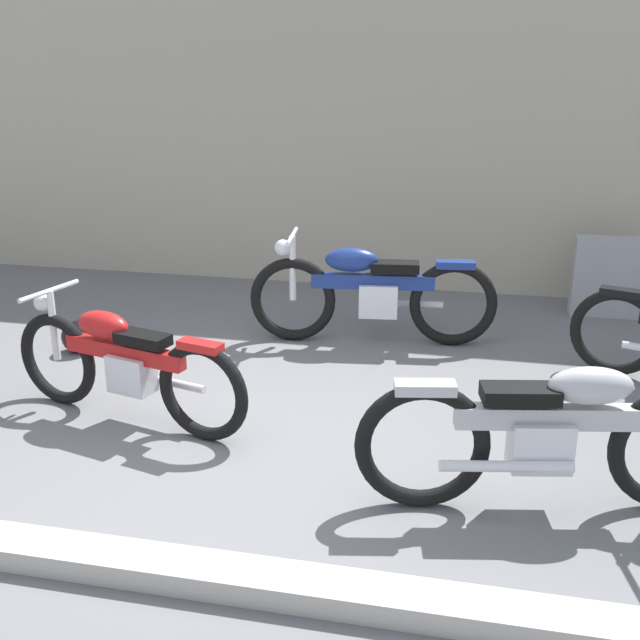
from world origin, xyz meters
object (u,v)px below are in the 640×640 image
at_px(motorcycle_blue, 370,292).
at_px(motorcycle_red, 124,363).
at_px(helmet, 78,337).
at_px(motorcycle_silver, 554,433).
at_px(stone_marker, 608,277).

distance_m(motorcycle_blue, motorcycle_red, 2.35).
bearing_deg(motorcycle_blue, motorcycle_red, 45.87).
bearing_deg(helmet, motorcycle_red, -48.46).
distance_m(helmet, motorcycle_blue, 2.54).
relative_size(helmet, motorcycle_silver, 0.13).
distance_m(stone_marker, motorcycle_red, 4.73).
bearing_deg(motorcycle_silver, motorcycle_red, 158.26).
bearing_deg(motorcycle_silver, helmet, 145.51).
distance_m(motorcycle_blue, motorcycle_silver, 2.77).
distance_m(helmet, motorcycle_silver, 4.13).
xyz_separation_m(stone_marker, helmet, (-4.55, -1.99, -0.25)).
bearing_deg(motorcycle_silver, stone_marker, 67.15).
height_order(motorcycle_blue, motorcycle_silver, motorcycle_blue).
bearing_deg(helmet, stone_marker, 23.69).
height_order(helmet, motorcycle_silver, motorcycle_silver).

